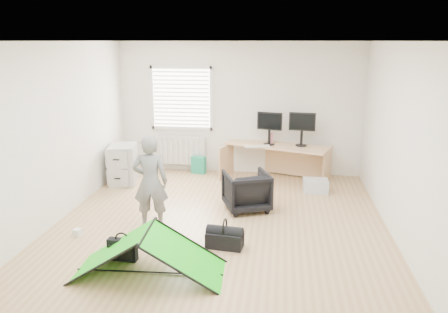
# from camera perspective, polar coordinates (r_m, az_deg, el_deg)

# --- Properties ---
(ground) EXTENTS (5.50, 5.50, 0.00)m
(ground) POSITION_cam_1_polar(r_m,az_deg,el_deg) (6.76, -0.46, -8.67)
(ground) COLOR tan
(ground) RESTS_ON ground
(back_wall) EXTENTS (5.00, 0.02, 2.70)m
(back_wall) POSITION_cam_1_polar(r_m,az_deg,el_deg) (9.03, 1.99, 6.26)
(back_wall) COLOR silver
(back_wall) RESTS_ON ground
(window) EXTENTS (1.20, 0.06, 1.20)m
(window) POSITION_cam_1_polar(r_m,az_deg,el_deg) (9.16, -5.58, 7.59)
(window) COLOR silver
(window) RESTS_ON back_wall
(radiator) EXTENTS (1.00, 0.12, 0.60)m
(radiator) POSITION_cam_1_polar(r_m,az_deg,el_deg) (9.32, -5.46, 0.84)
(radiator) COLOR silver
(radiator) RESTS_ON back_wall
(desk) EXTENTS (2.15, 1.29, 0.70)m
(desk) POSITION_cam_1_polar(r_m,az_deg,el_deg) (8.83, 6.82, -0.68)
(desk) COLOR tan
(desk) RESTS_ON ground
(filing_cabinet) EXTENTS (0.61, 0.73, 0.76)m
(filing_cabinet) POSITION_cam_1_polar(r_m,az_deg,el_deg) (8.71, -13.03, -0.98)
(filing_cabinet) COLOR #AEB1B3
(filing_cabinet) RESTS_ON ground
(monitor_left) EXTENTS (0.51, 0.24, 0.48)m
(monitor_left) POSITION_cam_1_polar(r_m,az_deg,el_deg) (8.69, 5.94, 3.09)
(monitor_left) COLOR black
(monitor_left) RESTS_ON desk
(monitor_right) EXTENTS (0.52, 0.17, 0.49)m
(monitor_right) POSITION_cam_1_polar(r_m,az_deg,el_deg) (8.68, 10.10, 2.94)
(monitor_right) COLOR black
(monitor_right) RESTS_ON desk
(keyboard) EXTENTS (0.52, 0.28, 0.02)m
(keyboard) POSITION_cam_1_polar(r_m,az_deg,el_deg) (8.53, 4.36, 1.33)
(keyboard) COLOR beige
(keyboard) RESTS_ON desk
(thermos) EXTENTS (0.07, 0.07, 0.24)m
(thermos) POSITION_cam_1_polar(r_m,az_deg,el_deg) (8.76, 6.25, 2.36)
(thermos) COLOR #CE737C
(thermos) RESTS_ON desk
(office_chair) EXTENTS (0.90, 0.91, 0.64)m
(office_chair) POSITION_cam_1_polar(r_m,az_deg,el_deg) (7.18, 2.96, -4.50)
(office_chair) COLOR black
(office_chair) RESTS_ON ground
(person) EXTENTS (0.56, 0.41, 1.41)m
(person) POSITION_cam_1_polar(r_m,az_deg,el_deg) (6.47, -9.59, -3.33)
(person) COLOR slate
(person) RESTS_ON ground
(kite) EXTENTS (1.82, 0.88, 0.55)m
(kite) POSITION_cam_1_polar(r_m,az_deg,el_deg) (5.37, -9.83, -12.23)
(kite) COLOR #17CD13
(kite) RESTS_ON ground
(storage_crate) EXTENTS (0.46, 0.33, 0.25)m
(storage_crate) POSITION_cam_1_polar(r_m,az_deg,el_deg) (8.21, 11.87, -3.76)
(storage_crate) COLOR #B3B8BC
(storage_crate) RESTS_ON ground
(tote_bag) EXTENTS (0.32, 0.19, 0.36)m
(tote_bag) POSITION_cam_1_polar(r_m,az_deg,el_deg) (9.18, -3.34, -1.10)
(tote_bag) COLOR #1D8D69
(tote_bag) RESTS_ON ground
(laptop_bag) EXTENTS (0.38, 0.14, 0.28)m
(laptop_bag) POSITION_cam_1_polar(r_m,az_deg,el_deg) (5.80, -13.10, -11.75)
(laptop_bag) COLOR black
(laptop_bag) RESTS_ON ground
(white_box) EXTENTS (0.11, 0.11, 0.10)m
(white_box) POSITION_cam_1_polar(r_m,az_deg,el_deg) (6.67, -18.62, -9.38)
(white_box) COLOR silver
(white_box) RESTS_ON ground
(duffel_bag) EXTENTS (0.52, 0.30, 0.21)m
(duffel_bag) POSITION_cam_1_polar(r_m,az_deg,el_deg) (5.99, 0.10, -10.82)
(duffel_bag) COLOR black
(duffel_bag) RESTS_ON ground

